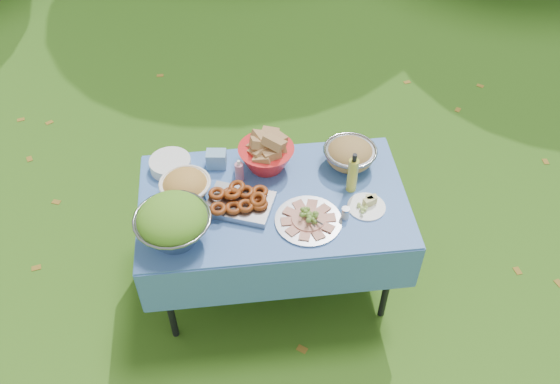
{
  "coord_description": "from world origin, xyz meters",
  "views": [
    {
      "loc": [
        -0.21,
        -2.21,
        3.11
      ],
      "look_at": [
        0.04,
        0.0,
        0.81
      ],
      "focal_mm": 38.0,
      "sensor_mm": 36.0,
      "label": 1
    }
  ],
  "objects_px": {
    "plate_stack": "(170,164)",
    "pasta_bowl_steel": "(350,154)",
    "picnic_table": "(274,243)",
    "oil_bottle": "(353,172)",
    "salad_bowl": "(173,222)",
    "charcuterie_platter": "(309,216)",
    "bread_bowl": "(266,152)"
  },
  "relations": [
    {
      "from": "plate_stack",
      "to": "pasta_bowl_steel",
      "type": "xyz_separation_m",
      "value": [
        1.02,
        -0.08,
        0.05
      ]
    },
    {
      "from": "picnic_table",
      "to": "oil_bottle",
      "type": "relative_size",
      "value": 5.65
    },
    {
      "from": "salad_bowl",
      "to": "plate_stack",
      "type": "relative_size",
      "value": 1.65
    },
    {
      "from": "charcuterie_platter",
      "to": "oil_bottle",
      "type": "xyz_separation_m",
      "value": [
        0.27,
        0.21,
        0.09
      ]
    },
    {
      "from": "plate_stack",
      "to": "oil_bottle",
      "type": "bearing_deg",
      "value": -15.65
    },
    {
      "from": "plate_stack",
      "to": "oil_bottle",
      "type": "relative_size",
      "value": 0.91
    },
    {
      "from": "picnic_table",
      "to": "oil_bottle",
      "type": "bearing_deg",
      "value": 3.09
    },
    {
      "from": "charcuterie_platter",
      "to": "bread_bowl",
      "type": "bearing_deg",
      "value": 111.71
    },
    {
      "from": "plate_stack",
      "to": "salad_bowl",
      "type": "bearing_deg",
      "value": -86.52
    },
    {
      "from": "salad_bowl",
      "to": "plate_stack",
      "type": "height_order",
      "value": "salad_bowl"
    },
    {
      "from": "salad_bowl",
      "to": "bread_bowl",
      "type": "height_order",
      "value": "salad_bowl"
    },
    {
      "from": "bread_bowl",
      "to": "charcuterie_platter",
      "type": "xyz_separation_m",
      "value": [
        0.18,
        -0.45,
        -0.07
      ]
    },
    {
      "from": "plate_stack",
      "to": "pasta_bowl_steel",
      "type": "bearing_deg",
      "value": -4.47
    },
    {
      "from": "picnic_table",
      "to": "bread_bowl",
      "type": "relative_size",
      "value": 4.58
    },
    {
      "from": "picnic_table",
      "to": "bread_bowl",
      "type": "xyz_separation_m",
      "value": [
        -0.01,
        0.26,
        0.49
      ]
    },
    {
      "from": "oil_bottle",
      "to": "charcuterie_platter",
      "type": "bearing_deg",
      "value": -142.07
    },
    {
      "from": "picnic_table",
      "to": "oil_bottle",
      "type": "xyz_separation_m",
      "value": [
        0.44,
        0.02,
        0.51
      ]
    },
    {
      "from": "bread_bowl",
      "to": "pasta_bowl_steel",
      "type": "distance_m",
      "value": 0.48
    },
    {
      "from": "pasta_bowl_steel",
      "to": "charcuterie_platter",
      "type": "xyz_separation_m",
      "value": [
        -0.3,
        -0.41,
        -0.04
      ]
    },
    {
      "from": "salad_bowl",
      "to": "bread_bowl",
      "type": "bearing_deg",
      "value": 43.38
    },
    {
      "from": "bread_bowl",
      "to": "pasta_bowl_steel",
      "type": "xyz_separation_m",
      "value": [
        0.47,
        -0.04,
        -0.03
      ]
    },
    {
      "from": "charcuterie_platter",
      "to": "salad_bowl",
      "type": "bearing_deg",
      "value": -176.74
    },
    {
      "from": "bread_bowl",
      "to": "pasta_bowl_steel",
      "type": "height_order",
      "value": "bread_bowl"
    },
    {
      "from": "salad_bowl",
      "to": "bread_bowl",
      "type": "distance_m",
      "value": 0.71
    },
    {
      "from": "oil_bottle",
      "to": "picnic_table",
      "type": "bearing_deg",
      "value": -176.91
    },
    {
      "from": "salad_bowl",
      "to": "bread_bowl",
      "type": "relative_size",
      "value": 1.22
    },
    {
      "from": "salad_bowl",
      "to": "oil_bottle",
      "type": "distance_m",
      "value": 0.99
    },
    {
      "from": "charcuterie_platter",
      "to": "oil_bottle",
      "type": "relative_size",
      "value": 1.38
    },
    {
      "from": "bread_bowl",
      "to": "charcuterie_platter",
      "type": "distance_m",
      "value": 0.49
    },
    {
      "from": "charcuterie_platter",
      "to": "oil_bottle",
      "type": "height_order",
      "value": "oil_bottle"
    },
    {
      "from": "charcuterie_platter",
      "to": "pasta_bowl_steel",
      "type": "bearing_deg",
      "value": 54.02
    },
    {
      "from": "salad_bowl",
      "to": "oil_bottle",
      "type": "bearing_deg",
      "value": 14.54
    }
  ]
}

